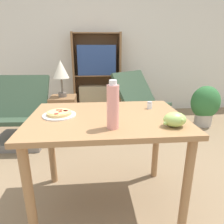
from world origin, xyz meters
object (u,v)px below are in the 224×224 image
object	(u,v)px
lounge_chair_far	(142,110)
side_table	(64,118)
pizza_on_plate	(59,114)
table_lamp	(61,71)
grape_bunch	(175,120)
salt_shaker	(150,105)
drink_bottle	(113,106)
potted_plant_floor	(205,105)
lounge_chair_near	(20,122)
bookshelf	(97,79)

from	to	relation	value
lounge_chair_far	side_table	size ratio (longest dim) A/B	1.67
pizza_on_plate	table_lamp	distance (m)	1.29
pizza_on_plate	lounge_chair_far	bearing A→B (deg)	57.75
grape_bunch	salt_shaker	world-z (taller)	grape_bunch
drink_bottle	pizza_on_plate	bearing A→B (deg)	144.19
potted_plant_floor	side_table	bearing A→B (deg)	-171.60
pizza_on_plate	lounge_chair_far	world-z (taller)	lounge_chair_far
table_lamp	potted_plant_floor	size ratio (longest dim) A/B	0.72
lounge_chair_near	salt_shaker	bearing A→B (deg)	-34.03
table_lamp	bookshelf	bearing A→B (deg)	66.68
grape_bunch	side_table	distance (m)	1.87
salt_shaker	lounge_chair_near	world-z (taller)	lounge_chair_near
lounge_chair_near	bookshelf	bearing A→B (deg)	50.91
drink_bottle	lounge_chair_near	bearing A→B (deg)	127.11
side_table	potted_plant_floor	xyz separation A→B (m)	(2.24, 0.33, 0.05)
lounge_chair_far	potted_plant_floor	bearing A→B (deg)	-38.78
bookshelf	table_lamp	xyz separation A→B (m)	(-0.49, -1.13, 0.27)
pizza_on_plate	salt_shaker	distance (m)	0.72
lounge_chair_far	potted_plant_floor	distance (m)	1.06
pizza_on_plate	side_table	distance (m)	1.37
grape_bunch	drink_bottle	world-z (taller)	drink_bottle
drink_bottle	side_table	size ratio (longest dim) A/B	0.48
drink_bottle	potted_plant_floor	size ratio (longest dim) A/B	0.45
salt_shaker	lounge_chair_far	distance (m)	1.60
pizza_on_plate	side_table	xyz separation A→B (m)	(-0.17, 1.27, -0.48)
lounge_chair_far	side_table	xyz separation A→B (m)	(-1.18, -0.33, 0.02)
lounge_chair_far	bookshelf	bearing A→B (deg)	92.12
bookshelf	table_lamp	bearing A→B (deg)	-113.32
bookshelf	lounge_chair_near	bearing A→B (deg)	-131.99
grape_bunch	lounge_chair_near	xyz separation A→B (m)	(-1.50, 1.49, -0.53)
grape_bunch	salt_shaker	distance (m)	0.40
pizza_on_plate	lounge_chair_near	size ratio (longest dim) A/B	0.27
grape_bunch	bookshelf	bearing A→B (deg)	99.35
pizza_on_plate	grape_bunch	xyz separation A→B (m)	(0.76, -0.28, 0.03)
pizza_on_plate	table_lamp	world-z (taller)	table_lamp
lounge_chair_far	drink_bottle	bearing A→B (deg)	-147.73
grape_bunch	bookshelf	distance (m)	2.71
side_table	salt_shaker	bearing A→B (deg)	-52.77
side_table	table_lamp	distance (m)	0.65
drink_bottle	table_lamp	world-z (taller)	table_lamp
bookshelf	table_lamp	world-z (taller)	bookshelf
drink_bottle	bookshelf	world-z (taller)	bookshelf
lounge_chair_near	table_lamp	distance (m)	0.89
grape_bunch	table_lamp	bearing A→B (deg)	120.95
drink_bottle	table_lamp	xyz separation A→B (m)	(-0.54, 1.53, 0.05)
salt_shaker	side_table	xyz separation A→B (m)	(-0.87, 1.15, -0.49)
pizza_on_plate	table_lamp	xyz separation A→B (m)	(-0.17, 1.27, 0.17)
drink_bottle	bookshelf	xyz separation A→B (m)	(-0.05, 2.66, -0.22)
potted_plant_floor	grape_bunch	bearing A→B (deg)	-125.00
side_table	grape_bunch	bearing A→B (deg)	-59.05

